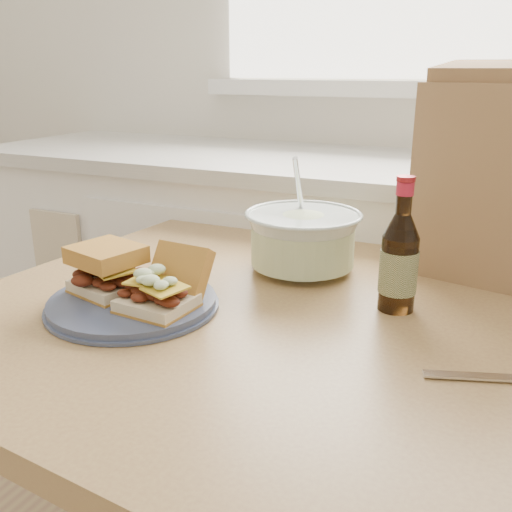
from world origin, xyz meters
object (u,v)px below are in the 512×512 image
at_px(paper_bag, 498,183).
at_px(dining_table, 252,362).
at_px(beer_bottle, 399,261).
at_px(coleslaw_bowl, 303,242).
at_px(plate, 133,303).

bearing_deg(paper_bag, dining_table, -126.25).
relative_size(beer_bottle, paper_bag, 0.62).
bearing_deg(dining_table, coleslaw_bowl, 89.28).
bearing_deg(plate, paper_bag, 38.74).
xyz_separation_m(coleslaw_bowl, paper_bag, (0.34, 0.13, 0.12)).
distance_m(dining_table, beer_bottle, 0.32).
bearing_deg(coleslaw_bowl, paper_bag, 21.48).
relative_size(dining_table, paper_bag, 2.90).
relative_size(plate, paper_bag, 0.78).
height_order(plate, coleslaw_bowl, coleslaw_bowl).
height_order(dining_table, beer_bottle, beer_bottle).
xyz_separation_m(beer_bottle, paper_bag, (0.13, 0.25, 0.10)).
distance_m(coleslaw_bowl, paper_bag, 0.38).
bearing_deg(dining_table, paper_bag, 47.79).
bearing_deg(coleslaw_bowl, beer_bottle, -28.57).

